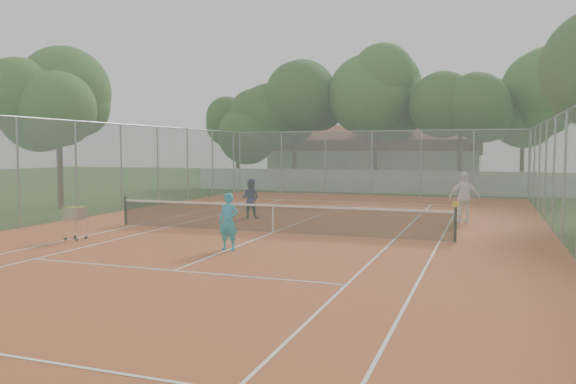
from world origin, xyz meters
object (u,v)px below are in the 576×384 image
(clubhouse, at_px, (376,157))
(ball_hopper, at_px, (75,222))
(tennis_net, at_px, (273,218))
(player_near, at_px, (229,222))
(player_far_left, at_px, (250,199))
(player_far_right, at_px, (464,197))

(clubhouse, distance_m, ball_hopper, 32.75)
(tennis_net, relative_size, player_near, 7.37)
(ball_hopper, bearing_deg, clubhouse, 68.45)
(player_far_left, xyz_separation_m, ball_hopper, (-2.86, -7.07, -0.23))
(player_near, height_order, player_far_right, player_far_right)
(player_far_right, relative_size, ball_hopper, 1.72)
(player_near, bearing_deg, player_far_right, 58.21)
(player_near, height_order, ball_hopper, player_near)
(tennis_net, height_order, ball_hopper, ball_hopper)
(tennis_net, xyz_separation_m, player_far_left, (-2.36, 3.52, 0.31))
(tennis_net, distance_m, player_near, 3.58)
(ball_hopper, bearing_deg, player_near, -16.07)
(player_near, distance_m, player_far_right, 10.37)
(tennis_net, xyz_separation_m, player_far_right, (6.00, 4.93, 0.49))
(player_near, relative_size, player_far_left, 1.01)
(clubhouse, height_order, player_near, clubhouse)
(tennis_net, height_order, clubhouse, clubhouse)
(player_near, xyz_separation_m, player_far_left, (-2.41, 7.09, -0.01))
(player_far_left, bearing_deg, player_far_right, -173.43)
(clubhouse, height_order, ball_hopper, clubhouse)
(clubhouse, relative_size, player_far_right, 8.39)
(tennis_net, distance_m, clubhouse, 29.12)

